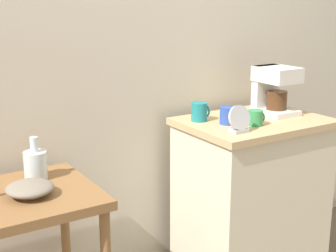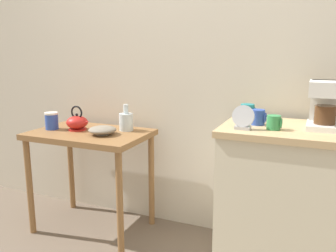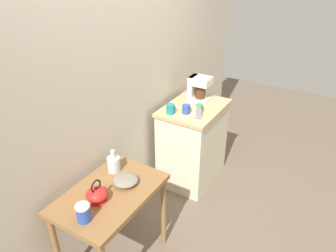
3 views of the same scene
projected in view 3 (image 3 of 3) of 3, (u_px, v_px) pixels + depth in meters
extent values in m
plane|color=#6B5B4C|center=(160.00, 210.00, 3.22)|extent=(8.00, 8.00, 0.00)
cube|color=beige|center=(128.00, 68.00, 2.78)|extent=(4.40, 0.10, 2.80)
cube|color=olive|center=(110.00, 194.00, 2.34)|extent=(0.83, 0.54, 0.04)
cylinder|color=olive|center=(164.00, 212.00, 2.69)|extent=(0.04, 0.04, 0.71)
cylinder|color=olive|center=(57.00, 251.00, 2.34)|extent=(0.04, 0.04, 0.71)
cylinder|color=olive|center=(120.00, 193.00, 2.90)|extent=(0.04, 0.04, 0.71)
cube|color=beige|center=(193.00, 144.00, 3.50)|extent=(0.72, 0.52, 0.86)
cube|color=tan|center=(194.00, 108.00, 3.28)|extent=(0.75, 0.55, 0.04)
cylinder|color=gray|center=(126.00, 183.00, 2.41)|extent=(0.09, 0.09, 0.01)
ellipsoid|color=gray|center=(126.00, 180.00, 2.40)|extent=(0.19, 0.19, 0.05)
cylinder|color=red|center=(97.00, 200.00, 2.25)|extent=(0.13, 0.13, 0.01)
ellipsoid|color=red|center=(97.00, 194.00, 2.22)|extent=(0.15, 0.15, 0.09)
cone|color=red|center=(103.00, 188.00, 2.28)|extent=(0.08, 0.03, 0.06)
sphere|color=black|center=(96.00, 188.00, 2.20)|extent=(0.02, 0.02, 0.02)
torus|color=black|center=(95.00, 186.00, 2.19)|extent=(0.10, 0.01, 0.10)
cylinder|color=silver|center=(114.00, 164.00, 2.53)|extent=(0.10, 0.10, 0.12)
cylinder|color=silver|center=(113.00, 154.00, 2.48)|extent=(0.04, 0.04, 0.07)
cylinder|color=#2D4CAD|center=(83.00, 214.00, 2.06)|extent=(0.09, 0.09, 0.11)
cylinder|color=white|center=(82.00, 206.00, 2.03)|extent=(0.10, 0.10, 0.01)
cube|color=white|center=(199.00, 99.00, 3.40)|extent=(0.18, 0.22, 0.03)
cube|color=white|center=(193.00, 87.00, 3.39)|extent=(0.16, 0.05, 0.26)
cube|color=white|center=(200.00, 81.00, 3.31)|extent=(0.18, 0.22, 0.08)
cylinder|color=#4C2D19|center=(201.00, 93.00, 3.37)|extent=(0.11, 0.11, 0.10)
cylinder|color=#2D4CAD|center=(186.00, 109.00, 3.11)|extent=(0.08, 0.08, 0.09)
torus|color=#2D4CAD|center=(188.00, 108.00, 3.15)|extent=(0.01, 0.06, 0.06)
cylinder|color=teal|center=(171.00, 109.00, 3.11)|extent=(0.08, 0.08, 0.10)
torus|color=teal|center=(173.00, 107.00, 3.14)|extent=(0.01, 0.06, 0.06)
cylinder|color=#338C4C|center=(199.00, 108.00, 3.15)|extent=(0.07, 0.07, 0.08)
torus|color=#338C4C|center=(201.00, 107.00, 3.18)|extent=(0.01, 0.05, 0.05)
cube|color=#B2B5BA|center=(198.00, 118.00, 3.02)|extent=(0.08, 0.06, 0.02)
cylinder|color=#B2B5BA|center=(198.00, 112.00, 2.99)|extent=(0.12, 0.05, 0.12)
cylinder|color=black|center=(198.00, 112.00, 2.99)|extent=(0.10, 0.04, 0.10)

